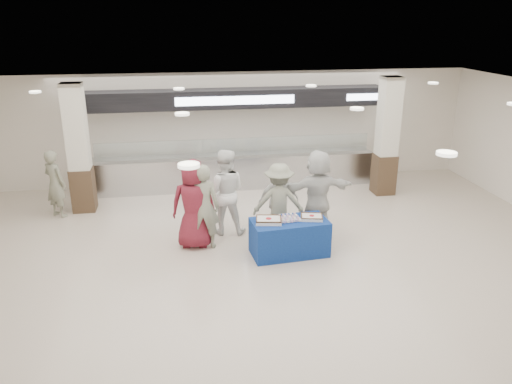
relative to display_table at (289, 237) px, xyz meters
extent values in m
plane|color=beige|center=(-0.58, -0.92, -0.38)|extent=(14.00, 14.00, 0.00)
cube|color=#B8BABF|center=(-0.58, 4.48, 0.08)|extent=(8.00, 0.80, 0.90)
cube|color=#B8BABF|center=(-0.58, 4.48, 0.55)|extent=(8.00, 0.85, 0.04)
cube|color=white|center=(-0.58, 4.18, 0.88)|extent=(7.60, 0.02, 0.50)
cube|color=black|center=(-0.58, 4.48, 2.17)|extent=(8.40, 0.70, 0.50)
cube|color=silver|center=(-0.58, 4.12, 2.17)|extent=(3.20, 0.03, 0.22)
cube|color=silver|center=(3.22, 4.12, 2.17)|extent=(1.40, 0.03, 0.18)
cube|color=#39281A|center=(-4.58, 3.28, 0.18)|extent=(0.55, 0.55, 1.10)
cube|color=beige|center=(-4.58, 3.28, 1.78)|extent=(0.50, 0.50, 2.10)
cube|color=#39281A|center=(3.42, 3.28, 0.18)|extent=(0.55, 0.55, 1.10)
cube|color=beige|center=(3.42, 3.28, 1.78)|extent=(0.50, 0.50, 2.10)
cube|color=navy|center=(0.00, 0.00, 0.00)|extent=(1.61, 0.91, 0.75)
cube|color=white|center=(-0.44, -0.02, 0.41)|extent=(0.57, 0.48, 0.08)
cube|color=#452A13|center=(-0.44, -0.02, 0.47)|extent=(0.57, 0.48, 0.02)
cylinder|color=#AE1820|center=(-0.44, -0.02, 0.46)|extent=(0.13, 0.13, 0.01)
cube|color=white|center=(0.46, 0.01, 0.41)|extent=(0.50, 0.43, 0.07)
cube|color=#452A13|center=(0.46, 0.01, 0.46)|extent=(0.50, 0.43, 0.02)
cylinder|color=#AE1820|center=(0.46, 0.01, 0.45)|extent=(0.12, 0.12, 0.01)
cube|color=#AEAEB3|center=(-0.03, 0.04, 0.38)|extent=(0.44, 0.35, 0.02)
imported|color=maroon|center=(-1.91, 0.70, 0.59)|extent=(1.02, 0.75, 1.92)
imported|color=gray|center=(-1.70, 0.64, 0.55)|extent=(0.76, 0.58, 1.84)
imported|color=white|center=(-1.19, 1.32, 0.60)|extent=(1.06, 0.89, 1.95)
imported|color=white|center=(-0.01, 1.07, 0.41)|extent=(0.93, 0.41, 1.56)
imported|color=gray|center=(-0.06, 0.78, 0.49)|extent=(1.21, 0.82, 1.73)
imported|color=silver|center=(0.86, 1.02, 0.59)|extent=(1.83, 0.72, 1.93)
imported|color=gray|center=(-5.15, 2.97, 0.46)|extent=(0.73, 0.69, 1.68)
camera|label=1|loc=(-2.19, -9.13, 4.33)|focal=35.00mm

